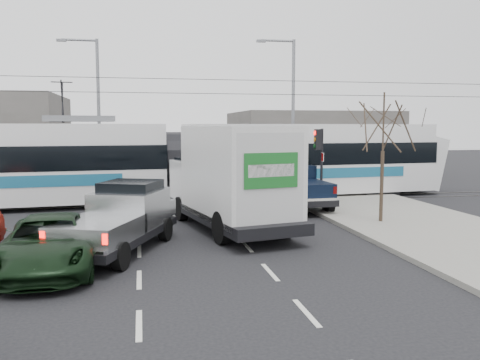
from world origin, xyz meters
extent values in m
plane|color=black|center=(0.00, 0.00, 0.00)|extent=(120.00, 120.00, 0.00)
cube|color=gray|center=(9.00, 0.00, 0.07)|extent=(6.00, 60.00, 0.15)
cube|color=#33302D|center=(0.00, 10.00, 0.01)|extent=(60.00, 1.60, 0.03)
cube|color=slate|center=(12.00, 24.00, 2.50)|extent=(12.00, 10.00, 5.00)
cylinder|color=#47382B|center=(7.60, 2.50, 1.52)|extent=(0.14, 0.14, 2.75)
cylinder|color=#47382B|center=(7.60, 2.50, 4.03)|extent=(0.07, 0.07, 2.25)
cylinder|color=black|center=(6.60, 6.50, 1.95)|extent=(0.12, 0.12, 3.60)
cube|color=black|center=(6.40, 6.50, 3.25)|extent=(0.28, 0.28, 0.95)
cylinder|color=#FF0C07|center=(6.25, 6.50, 3.55)|extent=(0.06, 0.20, 0.20)
cylinder|color=orange|center=(6.25, 6.50, 3.25)|extent=(0.06, 0.20, 0.20)
cylinder|color=#05330C|center=(6.25, 6.50, 2.95)|extent=(0.06, 0.20, 0.20)
cube|color=white|center=(6.58, 6.35, 2.45)|extent=(0.02, 0.30, 0.40)
cylinder|color=slate|center=(7.50, 14.00, 4.50)|extent=(0.20, 0.20, 9.00)
cylinder|color=slate|center=(6.50, 14.00, 8.90)|extent=(2.00, 0.14, 0.14)
cube|color=slate|center=(5.50, 14.00, 8.85)|extent=(0.55, 0.25, 0.14)
cylinder|color=slate|center=(-4.00, 16.00, 4.50)|extent=(0.20, 0.20, 9.00)
cylinder|color=slate|center=(-5.00, 16.00, 8.90)|extent=(2.00, 0.14, 0.14)
cube|color=slate|center=(-6.00, 16.00, 8.85)|extent=(0.55, 0.25, 0.14)
cylinder|color=black|center=(0.00, 10.00, 5.50)|extent=(60.00, 0.03, 0.03)
cylinder|color=black|center=(0.00, 10.00, 6.20)|extent=(60.00, 0.03, 0.03)
cube|color=white|center=(-7.41, 9.39, 1.11)|extent=(14.06, 4.17, 1.68)
cube|color=black|center=(-7.41, 9.39, 2.41)|extent=(14.13, 4.20, 1.15)
cube|color=white|center=(-7.41, 9.39, 3.44)|extent=(14.05, 4.05, 1.07)
cube|color=#195C7E|center=(-7.28, 7.93, 1.41)|extent=(9.66, 0.92, 0.53)
cube|color=white|center=(7.58, 10.78, 1.11)|extent=(14.06, 4.17, 1.68)
cube|color=black|center=(7.58, 10.78, 2.41)|extent=(14.13, 4.20, 1.15)
cube|color=white|center=(7.58, 10.78, 3.44)|extent=(14.05, 4.05, 1.07)
cube|color=#195C7E|center=(7.72, 9.32, 1.41)|extent=(9.66, 0.92, 0.53)
cylinder|color=black|center=(0.08, 10.08, 2.18)|extent=(1.33, 2.87, 2.79)
cube|color=slate|center=(-4.41, 9.67, 4.22)|extent=(3.37, 2.03, 0.27)
cube|color=black|center=(-2.16, 9.88, 0.19)|extent=(2.37, 2.66, 0.39)
cube|color=black|center=(2.33, 10.29, 0.19)|extent=(2.37, 2.66, 0.39)
cube|color=black|center=(11.33, 11.13, 0.19)|extent=(2.37, 2.66, 0.39)
cube|color=black|center=(-2.34, -0.04, 0.54)|extent=(3.92, 6.00, 0.24)
cube|color=#B5B7BA|center=(-1.96, 0.91, 1.22)|extent=(2.67, 2.93, 1.13)
cube|color=black|center=(-1.93, 1.00, 1.81)|extent=(2.18, 2.20, 0.54)
cube|color=#B5B7BA|center=(-1.46, 2.18, 1.00)|extent=(2.11, 1.64, 0.54)
cube|color=#B5B7BA|center=(-2.81, -1.20, 0.93)|extent=(2.73, 3.08, 0.64)
cube|color=silver|center=(-3.36, -2.57, 0.67)|extent=(1.74, 0.83, 0.18)
cube|color=#FF0C07|center=(-4.11, -2.14, 1.03)|extent=(0.16, 0.12, 0.27)
cube|color=#FF0C07|center=(-2.51, -2.78, 1.03)|extent=(0.16, 0.12, 0.27)
cylinder|color=black|center=(-2.50, 1.98, 0.39)|extent=(0.55, 0.83, 0.78)
cylinder|color=black|center=(-0.83, 1.31, 0.39)|extent=(0.55, 0.83, 0.78)
cylinder|color=black|center=(-3.85, -1.39, 0.39)|extent=(0.55, 0.83, 0.78)
cylinder|color=black|center=(-2.18, -2.06, 0.39)|extent=(0.55, 0.83, 0.78)
cube|color=black|center=(1.65, 2.78, 0.60)|extent=(4.19, 8.08, 0.38)
cube|color=white|center=(1.04, 5.65, 1.54)|extent=(2.84, 2.33, 1.76)
cube|color=black|center=(1.00, 5.80, 2.20)|extent=(2.37, 1.66, 0.66)
cube|color=silver|center=(1.81, 2.03, 2.23)|extent=(3.67, 5.67, 3.24)
cube|color=silver|center=(2.35, -0.51, 2.23)|extent=(2.28, 0.54, 2.85)
cube|color=#166221|center=(2.36, -0.56, 2.49)|extent=(1.81, 0.41, 1.10)
cube|color=black|center=(2.40, -0.75, 0.49)|extent=(2.38, 0.76, 0.20)
cylinder|color=black|center=(0.00, 4.95, 0.49)|extent=(0.53, 1.04, 0.99)
cylinder|color=black|center=(2.27, 5.44, 0.49)|extent=(0.53, 1.04, 0.99)
cylinder|color=black|center=(0.96, 0.43, 0.55)|extent=(0.55, 1.14, 1.10)
cylinder|color=black|center=(3.23, 0.92, 0.55)|extent=(0.55, 1.14, 1.10)
cube|color=black|center=(5.50, 7.00, 0.60)|extent=(2.20, 5.55, 0.27)
cube|color=black|center=(5.47, 7.99, 1.37)|extent=(2.06, 2.37, 1.26)
cube|color=black|center=(5.47, 8.10, 2.03)|extent=(1.78, 1.70, 0.60)
cube|color=black|center=(5.43, 9.31, 1.12)|extent=(1.96, 1.05, 0.60)
cube|color=black|center=(5.54, 5.79, 1.04)|extent=(2.07, 2.53, 0.71)
cube|color=silver|center=(5.58, 4.36, 0.75)|extent=(1.87, 0.25, 0.20)
cube|color=#590505|center=(4.68, 4.45, 1.15)|extent=(0.16, 0.09, 0.31)
cube|color=#590505|center=(6.47, 4.50, 1.15)|extent=(0.16, 0.09, 0.31)
cylinder|color=black|center=(4.51, 8.73, 0.44)|extent=(0.33, 0.89, 0.88)
cylinder|color=black|center=(6.38, 8.79, 0.44)|extent=(0.33, 0.89, 0.88)
cylinder|color=black|center=(4.62, 5.21, 0.44)|extent=(0.33, 0.89, 0.88)
cylinder|color=black|center=(6.49, 5.27, 0.44)|extent=(0.33, 0.89, 0.88)
imported|color=black|center=(-4.04, -1.65, 0.73)|extent=(2.58, 5.31, 1.45)
camera|label=1|loc=(-1.61, -15.69, 3.83)|focal=38.00mm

